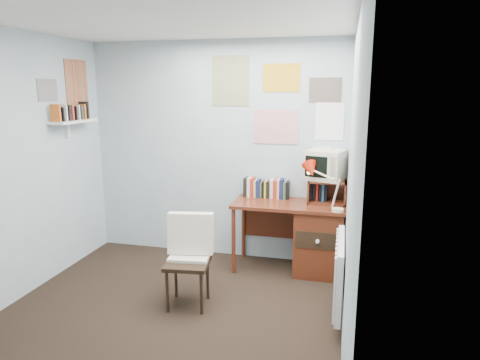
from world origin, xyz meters
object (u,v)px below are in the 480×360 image
Objects in this scene: desk_chair at (188,264)px; wall_shelf at (73,121)px; desk at (313,236)px; radiator at (340,273)px; tv_riser at (327,191)px; crt_tv at (326,163)px; desk_lamp at (339,191)px.

wall_shelf reaches higher than desk_chair.
desk is at bearing 8.40° from wall_shelf.
wall_shelf is at bearing -171.60° from desk.
desk_chair is at bearing -175.68° from radiator.
tv_riser reaches higher than desk_chair.
wall_shelf is (-2.66, -0.51, 0.44)m from crt_tv.
wall_shelf is (-1.51, 0.65, 1.21)m from desk_chair.
desk_chair reaches higher than desk.
crt_tv is (0.09, 0.13, 0.78)m from desk.
radiator is at bearing -2.62° from desk_chair.
crt_tv reaches higher than radiator.
desk_lamp is 1.07× the size of tv_riser.
tv_riser is at bearing 10.32° from wall_shelf.
desk_lamp reaches higher than desk_chair.
desk_chair is 2.05× the size of tv_riser.
radiator is at bearing -80.72° from tv_riser.
radiator is 1.29× the size of wall_shelf.
tv_riser is (0.12, 0.11, 0.48)m from desk.
desk_lamp is 0.90m from radiator.
crt_tv reaches higher than tv_riser.
desk_lamp reaches higher than radiator.
radiator is at bearing -62.36° from crt_tv.
desk_chair is (-1.06, -1.03, 0.00)m from desk.
wall_shelf reaches higher than desk.
wall_shelf is (-2.57, -0.38, 1.21)m from desk.
tv_riser reaches higher than radiator.
desk is 0.66m from desk_lamp.
crt_tv is at bearing 144.01° from tv_riser.
wall_shelf is (-2.86, 0.55, 1.20)m from radiator.
desk is at bearing 107.24° from radiator.
tv_riser is 1.09× the size of crt_tv.
desk is at bearing -107.83° from crt_tv.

